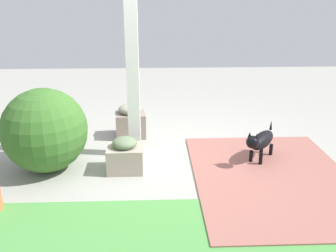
{
  "coord_description": "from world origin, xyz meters",
  "views": [
    {
      "loc": [
        0.18,
        4.27,
        2.02
      ],
      "look_at": [
        0.0,
        -0.03,
        0.44
      ],
      "focal_mm": 39.03,
      "sensor_mm": 36.0,
      "label": 1
    }
  ],
  "objects_px": {
    "stone_planter_nearest": "(130,121)",
    "round_shrub": "(45,130)",
    "porch_pillar": "(132,65)",
    "dog": "(261,141)",
    "terracotta_pot_tall": "(56,125)",
    "stone_planter_mid": "(125,155)"
  },
  "relations": [
    {
      "from": "terracotta_pot_tall",
      "to": "stone_planter_nearest",
      "type": "bearing_deg",
      "value": -175.79
    },
    {
      "from": "dog",
      "to": "stone_planter_nearest",
      "type": "bearing_deg",
      "value": -28.7
    },
    {
      "from": "porch_pillar",
      "to": "stone_planter_nearest",
      "type": "xyz_separation_m",
      "value": [
        0.1,
        -0.66,
        -0.95
      ]
    },
    {
      "from": "stone_planter_mid",
      "to": "stone_planter_nearest",
      "type": "bearing_deg",
      "value": -89.99
    },
    {
      "from": "stone_planter_mid",
      "to": "terracotta_pot_tall",
      "type": "height_order",
      "value": "terracotta_pot_tall"
    },
    {
      "from": "stone_planter_mid",
      "to": "round_shrub",
      "type": "distance_m",
      "value": 0.98
    },
    {
      "from": "stone_planter_mid",
      "to": "terracotta_pot_tall",
      "type": "relative_size",
      "value": 0.72
    },
    {
      "from": "porch_pillar",
      "to": "dog",
      "type": "relative_size",
      "value": 3.92
    },
    {
      "from": "terracotta_pot_tall",
      "to": "dog",
      "type": "xyz_separation_m",
      "value": [
        -2.75,
        0.84,
        0.06
      ]
    },
    {
      "from": "porch_pillar",
      "to": "stone_planter_nearest",
      "type": "bearing_deg",
      "value": -81.63
    },
    {
      "from": "round_shrub",
      "to": "dog",
      "type": "bearing_deg",
      "value": -177.36
    },
    {
      "from": "porch_pillar",
      "to": "terracotta_pot_tall",
      "type": "height_order",
      "value": "porch_pillar"
    },
    {
      "from": "porch_pillar",
      "to": "round_shrub",
      "type": "relative_size",
      "value": 2.38
    },
    {
      "from": "stone_planter_nearest",
      "to": "terracotta_pot_tall",
      "type": "xyz_separation_m",
      "value": [
        1.07,
        0.08,
        -0.02
      ]
    },
    {
      "from": "stone_planter_nearest",
      "to": "terracotta_pot_tall",
      "type": "bearing_deg",
      "value": 4.21
    },
    {
      "from": "porch_pillar",
      "to": "dog",
      "type": "bearing_deg",
      "value": 170.62
    },
    {
      "from": "stone_planter_nearest",
      "to": "stone_planter_mid",
      "type": "bearing_deg",
      "value": 90.01
    },
    {
      "from": "stone_planter_mid",
      "to": "dog",
      "type": "bearing_deg",
      "value": -173.42
    },
    {
      "from": "round_shrub",
      "to": "stone_planter_mid",
      "type": "bearing_deg",
      "value": 175.46
    },
    {
      "from": "terracotta_pot_tall",
      "to": "stone_planter_mid",
      "type": "bearing_deg",
      "value": 136.02
    },
    {
      "from": "round_shrub",
      "to": "terracotta_pot_tall",
      "type": "height_order",
      "value": "round_shrub"
    },
    {
      "from": "stone_planter_nearest",
      "to": "round_shrub",
      "type": "relative_size",
      "value": 0.5
    }
  ]
}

